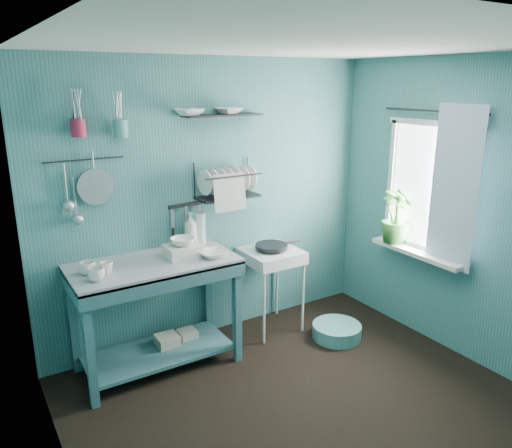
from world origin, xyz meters
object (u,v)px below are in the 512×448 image
work_counter (156,315)px  dish_rack (228,180)px  hotplate_stand (271,289)px  storage_tin_large (168,347)px  utensil_cup_magenta (78,128)px  mug_right (88,268)px  colander (96,187)px  utensil_cup_teal (121,129)px  mug_mid (107,268)px  water_bottle (200,228)px  mug_left (96,275)px  floor_basin (337,331)px  soap_bottle (191,229)px  potted_plant (396,217)px  storage_tin_small (188,341)px  frying_pan (271,246)px  wash_tub (183,251)px

work_counter → dish_rack: (0.78, 0.19, 1.00)m
hotplate_stand → storage_tin_large: bearing=-177.6°
utensil_cup_magenta → hotplate_stand: bearing=-6.3°
mug_right → colander: size_ratio=0.44×
work_counter → dish_rack: dish_rack is taller
utensil_cup_teal → utensil_cup_magenta: bearing=180.0°
mug_mid → hotplate_stand: bearing=4.5°
water_bottle → utensil_cup_magenta: 1.30m
mug_left → floor_basin: (2.05, -0.27, -0.91)m
soap_bottle → potted_plant: 1.90m
colander → storage_tin_small: (0.63, -0.19, -1.41)m
soap_bottle → mug_right: bearing=-167.7°
work_counter → water_bottle: (0.52, 0.22, 0.60)m
utensil_cup_magenta → storage_tin_small: 2.01m
soap_bottle → colander: bearing=174.8°
hotplate_stand → utensil_cup_magenta: (-1.58, 0.18, 1.57)m
soap_bottle → storage_tin_small: (-0.12, -0.12, -0.97)m
floor_basin → utensil_cup_teal: bearing=158.4°
storage_tin_small → storage_tin_large: bearing=-171.5°
utensil_cup_magenta → storage_tin_large: bearing=-19.8°
frying_pan → utensil_cup_magenta: utensil_cup_magenta is taller
colander → potted_plant: (2.53, -0.72, -0.44)m
mug_mid → wash_tub: bearing=3.6°
soap_bottle → storage_tin_large: soap_bottle is taller
utensil_cup_teal → storage_tin_large: bearing=-42.0°
work_counter → mug_left: size_ratio=10.59×
hotplate_stand → mug_right: bearing=-176.1°
mug_mid → utensil_cup_magenta: size_ratio=0.77×
mug_left → potted_plant: bearing=-6.2°
mug_left → hotplate_stand: bearing=7.7°
mug_left → dish_rack: bearing=15.4°
hotplate_stand → wash_tub: bearing=-173.1°
water_bottle → colander: bearing=176.8°
mug_mid → storage_tin_large: 0.99m
work_counter → potted_plant: potted_plant is taller
mug_mid → utensil_cup_teal: utensil_cup_teal is taller
wash_tub → floor_basin: size_ratio=0.62×
floor_basin → colander: bearing=159.9°
mug_mid → soap_bottle: size_ratio=0.33×
storage_tin_large → utensil_cup_teal: bearing=138.0°
frying_pan → mug_mid: bearing=-175.5°
mug_mid → hotplate_stand: 1.65m
water_bottle → dish_rack: dish_rack is taller
mug_left → utensil_cup_teal: utensil_cup_teal is taller
storage_tin_small → colander: bearing=163.3°
utensil_cup_magenta → storage_tin_large: utensil_cup_magenta is taller
frying_pan → storage_tin_small: size_ratio=1.50×
hotplate_stand → potted_plant: size_ratio=1.59×
water_bottle → utensil_cup_teal: bearing=178.4°
utensil_cup_magenta → colander: utensil_cup_magenta is taller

